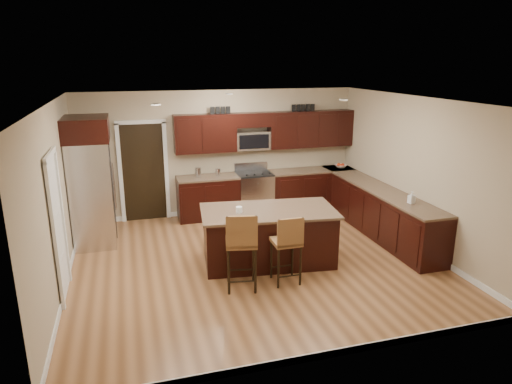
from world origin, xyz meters
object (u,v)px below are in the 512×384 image
object	(u,v)px
stool_left	(241,243)
refrigerator	(91,181)
island	(268,238)
stool_mid	(288,242)
range	(254,193)

from	to	relation	value
stool_left	refrigerator	bearing A→B (deg)	141.85
island	refrigerator	xyz separation A→B (m)	(-2.84, 1.69, 0.77)
island	stool_mid	bearing A→B (deg)	-80.92
island	range	bearing A→B (deg)	86.35
refrigerator	stool_mid	bearing A→B (deg)	-41.37
stool_mid	island	bearing A→B (deg)	92.45
island	stool_mid	world-z (taller)	stool_mid
range	refrigerator	bearing A→B (deg)	-166.30
stool_mid	range	bearing A→B (deg)	82.89
range	stool_mid	size ratio (longest dim) A/B	1.01
stool_mid	stool_left	bearing A→B (deg)	-179.38
stool_left	refrigerator	distance (m)	3.36
island	stool_mid	xyz separation A→B (m)	(0.03, -0.84, 0.25)
island	refrigerator	bearing A→B (deg)	156.13
range	stool_mid	distance (m)	3.37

